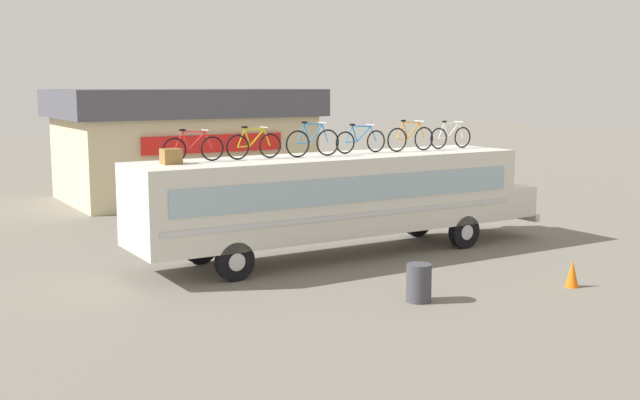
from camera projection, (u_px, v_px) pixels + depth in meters
name	position (u px, v px, depth m)	size (l,w,h in m)	color
ground_plane	(333.00, 256.00, 22.23)	(120.00, 120.00, 0.00)	slate
bus	(340.00, 195.00, 22.10)	(12.86, 2.59, 2.87)	silver
luggage_bag_1	(171.00, 156.00, 19.48)	(0.47, 0.41, 0.39)	olive
rooftop_bicycle_1	(193.00, 148.00, 19.99)	(1.68, 0.44, 0.86)	black
rooftop_bicycle_2	(254.00, 145.00, 20.81)	(1.63, 0.44, 0.89)	black
rooftop_bicycle_3	(313.00, 142.00, 21.47)	(1.71, 0.44, 0.98)	black
rooftop_bicycle_4	(361.00, 141.00, 22.62)	(1.73, 0.44, 0.86)	black
rooftop_bicycle_5	(410.00, 138.00, 23.28)	(1.72, 0.44, 0.94)	black
rooftop_bicycle_6	(451.00, 137.00, 24.28)	(1.63, 0.44, 0.87)	black
roadside_building	(185.00, 142.00, 33.67)	(10.74, 6.55, 4.66)	beige
trash_bin	(419.00, 283.00, 17.50)	(0.57, 0.57, 0.86)	#3F3F47
traffic_cone	(572.00, 274.00, 18.77)	(0.33, 0.33, 0.65)	orange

